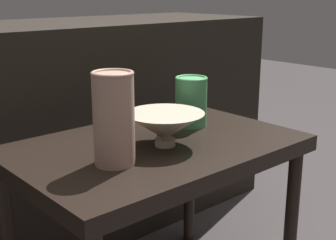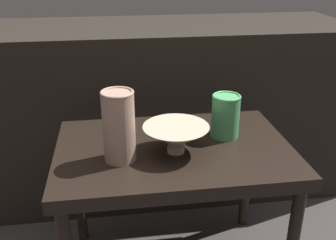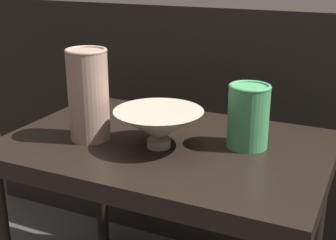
{
  "view_description": "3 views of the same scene",
  "coord_description": "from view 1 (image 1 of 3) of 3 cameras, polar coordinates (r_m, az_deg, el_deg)",
  "views": [
    {
      "loc": [
        -0.7,
        -0.84,
        0.84
      ],
      "look_at": [
        0.01,
        -0.04,
        0.53
      ],
      "focal_mm": 50.0,
      "sensor_mm": 36.0,
      "label": 1
    },
    {
      "loc": [
        -0.17,
        -1.03,
        1.02
      ],
      "look_at": [
        -0.03,
        -0.06,
        0.58
      ],
      "focal_mm": 42.0,
      "sensor_mm": 36.0,
      "label": 2
    },
    {
      "loc": [
        0.41,
        -0.86,
        0.85
      ],
      "look_at": [
        0.02,
        -0.03,
        0.53
      ],
      "focal_mm": 50.0,
      "sensor_mm": 36.0,
      "label": 3
    }
  ],
  "objects": [
    {
      "name": "table",
      "position": [
        1.17,
        -1.52,
        -5.23
      ],
      "size": [
        0.7,
        0.47,
        0.47
      ],
      "color": "black",
      "rests_on": "ground_plane"
    },
    {
      "name": "vase_colorful_right",
      "position": [
        1.28,
        2.83,
        2.37
      ],
      "size": [
        0.09,
        0.09,
        0.14
      ],
      "color": "#47995B",
      "rests_on": "table"
    },
    {
      "name": "bowl",
      "position": [
        1.12,
        -0.2,
        -0.71
      ],
      "size": [
        0.19,
        0.19,
        0.08
      ],
      "color": "#B2A88E",
      "rests_on": "table"
    },
    {
      "name": "vase_textured_left",
      "position": [
        0.99,
        -6.63,
        0.28
      ],
      "size": [
        0.09,
        0.09,
        0.2
      ],
      "color": "tan",
      "rests_on": "table"
    },
    {
      "name": "couch_backdrop",
      "position": [
        1.64,
        -14.31,
        -1.51
      ],
      "size": [
        1.64,
        0.5,
        0.73
      ],
      "color": "black",
      "rests_on": "ground_plane"
    }
  ]
}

